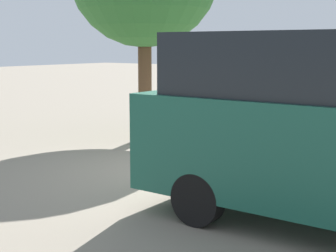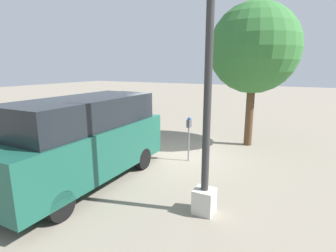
% 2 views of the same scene
% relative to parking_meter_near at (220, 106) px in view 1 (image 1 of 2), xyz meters
% --- Properties ---
extents(ground_plane, '(80.00, 80.00, 0.00)m').
position_rel_parking_meter_near_xyz_m(ground_plane, '(-0.30, -0.60, -1.12)').
color(ground_plane, gray).
extents(parking_meter_near, '(0.20, 0.11, 1.53)m').
position_rel_parking_meter_near_xyz_m(parking_meter_near, '(0.00, 0.00, 0.00)').
color(parking_meter_near, gray).
rests_on(parking_meter_near, ground).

